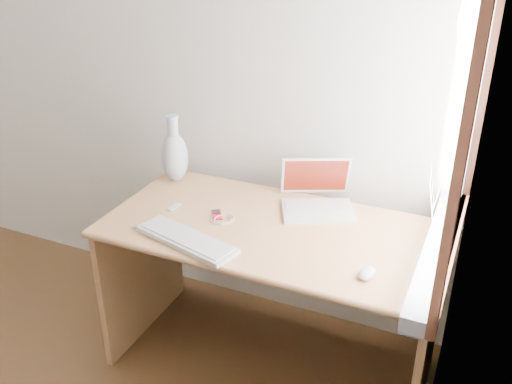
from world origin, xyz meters
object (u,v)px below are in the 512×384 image
at_px(desk, 279,259).
at_px(vase, 175,155).
at_px(external_keyboard, 186,239).
at_px(laptop, 321,199).

relative_size(desk, vase, 4.23).
height_order(external_keyboard, vase, vase).
relative_size(desk, external_keyboard, 2.98).
distance_m(laptop, external_keyboard, 0.63).
bearing_deg(laptop, external_keyboard, -154.06).
height_order(laptop, external_keyboard, laptop).
relative_size(external_keyboard, vase, 1.42).
xyz_separation_m(laptop, vase, (-0.73, -0.01, 0.08)).
bearing_deg(vase, external_keyboard, -54.88).
xyz_separation_m(laptop, external_keyboard, (-0.40, -0.48, -0.04)).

